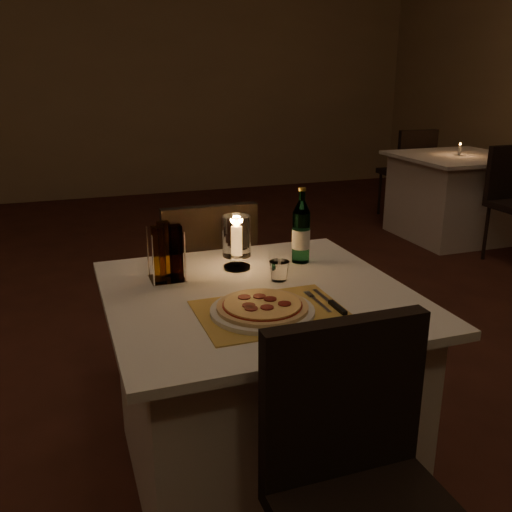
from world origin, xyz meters
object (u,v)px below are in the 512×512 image
object	(u,v)px
chair_near	(360,474)
neighbor_table_right	(455,196)
pizza	(262,306)
tumbler	(279,271)
plate	(262,311)
water_bottle	(301,233)
hurricane_candle	(237,238)
main_table	(258,387)
chair_far	(206,276)

from	to	relation	value
chair_near	neighbor_table_right	bearing A→B (deg)	49.07
pizza	tumbler	bearing A→B (deg)	58.55
plate	water_bottle	xyz separation A→B (m)	(0.31, 0.42, 0.11)
tumbler	hurricane_candle	xyz separation A→B (m)	(-0.10, 0.17, 0.08)
tumbler	water_bottle	world-z (taller)	water_bottle
hurricane_candle	chair_near	bearing A→B (deg)	-90.27
plate	main_table	bearing A→B (deg)	74.48
plate	water_bottle	bearing A→B (deg)	53.58
chair_far	plate	bearing A→B (deg)	-93.20
main_table	pizza	bearing A→B (deg)	-105.57
chair_near	tumbler	bearing A→B (deg)	82.30
chair_near	tumbler	xyz separation A→B (m)	(0.11, 0.79, 0.23)
tumbler	plate	bearing A→B (deg)	-121.42
neighbor_table_right	chair_far	bearing A→B (deg)	-147.72
chair_near	neighbor_table_right	world-z (taller)	chair_near
main_table	chair_far	distance (m)	0.74
main_table	plate	world-z (taller)	plate
main_table	neighbor_table_right	world-z (taller)	same
chair_far	pizza	xyz separation A→B (m)	(-0.05, -0.89, 0.22)
water_bottle	hurricane_candle	size ratio (longest dim) A/B	1.44
water_bottle	chair_near	bearing A→B (deg)	-105.28
main_table	tumbler	xyz separation A→B (m)	(0.11, 0.08, 0.40)
chair_near	hurricane_candle	bearing A→B (deg)	89.73
tumbler	hurricane_candle	distance (m)	0.22
chair_near	water_bottle	bearing A→B (deg)	74.72
tumbler	pizza	bearing A→B (deg)	-121.45
chair_far	water_bottle	size ratio (longest dim) A/B	3.09
hurricane_candle	tumbler	bearing A→B (deg)	-59.22
tumbler	neighbor_table_right	world-z (taller)	tumbler
main_table	tumbler	size ratio (longest dim) A/B	14.10
plate	neighbor_table_right	xyz separation A→B (m)	(2.79, 2.62, -0.38)
plate	hurricane_candle	size ratio (longest dim) A/B	1.58
pizza	tumbler	distance (m)	0.30
chair_far	water_bottle	world-z (taller)	water_bottle
hurricane_candle	chair_far	bearing A→B (deg)	90.55
pizza	tumbler	size ratio (longest dim) A/B	3.95
main_table	chair_near	size ratio (longest dim) A/B	1.11
chair_far	hurricane_candle	world-z (taller)	hurricane_candle
plate	neighbor_table_right	world-z (taller)	plate
pizza	water_bottle	world-z (taller)	water_bottle
water_bottle	main_table	bearing A→B (deg)	-137.21
neighbor_table_right	plate	bearing A→B (deg)	-136.74
chair_far	hurricane_candle	xyz separation A→B (m)	(0.00, -0.47, 0.31)
chair_near	water_bottle	size ratio (longest dim) A/B	3.09
plate	chair_near	bearing A→B (deg)	-84.65
chair_near	pizza	distance (m)	0.58
chair_near	pizza	size ratio (longest dim) A/B	3.21
plate	tumbler	bearing A→B (deg)	58.58
water_bottle	hurricane_candle	xyz separation A→B (m)	(-0.26, 0.01, 0.00)
water_bottle	tumbler	bearing A→B (deg)	-133.09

